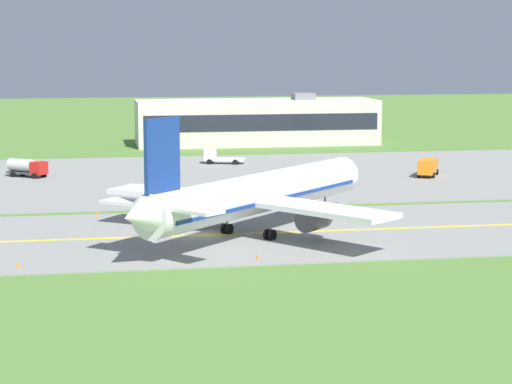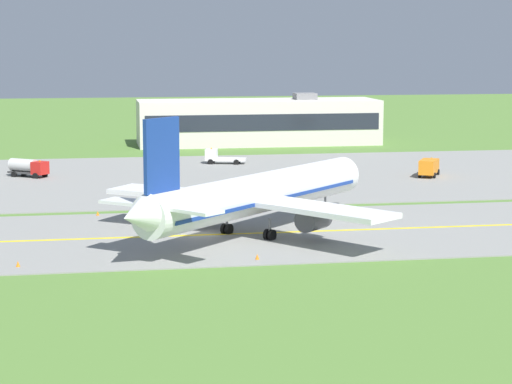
{
  "view_description": "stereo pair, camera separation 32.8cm",
  "coord_description": "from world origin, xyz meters",
  "px_view_note": "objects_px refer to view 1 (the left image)",
  "views": [
    {
      "loc": [
        -11.09,
        -94.6,
        19.14
      ],
      "look_at": [
        5.8,
        1.94,
        4.0
      ],
      "focal_mm": 68.11,
      "sensor_mm": 36.0,
      "label": 1
    },
    {
      "loc": [
        -10.77,
        -94.66,
        19.14
      ],
      "look_at": [
        5.8,
        1.94,
        4.0
      ],
      "focal_mm": 68.11,
      "sensor_mm": 36.0,
      "label": 2
    }
  ],
  "objects_px": {
    "airplane_lead": "(257,194)",
    "service_truck_baggage": "(428,166)",
    "service_truck_fuel": "(218,157)",
    "service_truck_catering": "(27,167)"
  },
  "relations": [
    {
      "from": "airplane_lead",
      "to": "service_truck_baggage",
      "type": "bearing_deg",
      "value": 49.97
    },
    {
      "from": "service_truck_baggage",
      "to": "service_truck_fuel",
      "type": "relative_size",
      "value": 0.93
    },
    {
      "from": "service_truck_baggage",
      "to": "service_truck_fuel",
      "type": "height_order",
      "value": "service_truck_baggage"
    },
    {
      "from": "service_truck_catering",
      "to": "service_truck_baggage",
      "type": "bearing_deg",
      "value": -9.21
    },
    {
      "from": "airplane_lead",
      "to": "service_truck_baggage",
      "type": "xyz_separation_m",
      "value": [
        31.62,
        37.64,
        -2.6
      ]
    },
    {
      "from": "service_truck_fuel",
      "to": "service_truck_catering",
      "type": "xyz_separation_m",
      "value": [
        -28.93,
        -10.58,
        0.35
      ]
    },
    {
      "from": "service_truck_baggage",
      "to": "service_truck_catering",
      "type": "height_order",
      "value": "service_truck_catering"
    },
    {
      "from": "airplane_lead",
      "to": "service_truck_fuel",
      "type": "height_order",
      "value": "airplane_lead"
    },
    {
      "from": "service_truck_baggage",
      "to": "service_truck_fuel",
      "type": "xyz_separation_m",
      "value": [
        -27.78,
        19.78,
        -0.35
      ]
    },
    {
      "from": "service_truck_catering",
      "to": "airplane_lead",
      "type": "bearing_deg",
      "value": -61.82
    }
  ]
}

